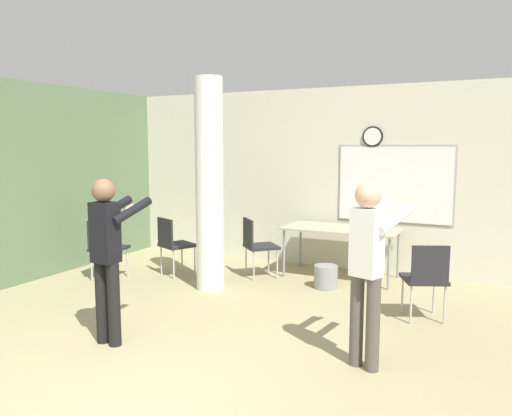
% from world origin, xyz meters
% --- Properties ---
extents(wall_left_accent, '(0.12, 7.00, 2.80)m').
position_xyz_m(wall_left_accent, '(-3.50, 2.50, 1.40)').
color(wall_left_accent, '#5B7551').
rests_on(wall_left_accent, ground_plane).
extents(wall_back, '(8.00, 0.15, 2.80)m').
position_xyz_m(wall_back, '(0.02, 5.06, 1.40)').
color(wall_back, beige).
rests_on(wall_back, ground_plane).
extents(support_pillar, '(0.37, 0.37, 2.80)m').
position_xyz_m(support_pillar, '(-0.97, 3.15, 1.40)').
color(support_pillar, white).
rests_on(support_pillar, ground_plane).
extents(folding_table, '(1.64, 0.79, 0.73)m').
position_xyz_m(folding_table, '(0.43, 4.49, 0.69)').
color(folding_table, tan).
rests_on(folding_table, ground_plane).
extents(bottle_on_table, '(0.07, 0.07, 0.28)m').
position_xyz_m(bottle_on_table, '(0.82, 4.39, 0.84)').
color(bottle_on_table, '#1E6B2D').
rests_on(bottle_on_table, folding_table).
extents(waste_bin, '(0.32, 0.32, 0.31)m').
position_xyz_m(waste_bin, '(0.42, 3.86, 0.16)').
color(waste_bin, gray).
rests_on(waste_bin, ground_plane).
extents(chair_table_left, '(0.62, 0.62, 0.87)m').
position_xyz_m(chair_table_left, '(-0.67, 3.96, 0.51)').
color(chair_table_left, '#232328').
rests_on(chair_table_left, ground_plane).
extents(chair_by_left_wall, '(0.51, 0.51, 0.87)m').
position_xyz_m(chair_by_left_wall, '(-2.60, 2.91, 0.51)').
color(chair_by_left_wall, '#232328').
rests_on(chair_by_left_wall, ground_plane).
extents(chair_mid_room, '(0.58, 0.58, 0.87)m').
position_xyz_m(chair_mid_room, '(1.79, 3.14, 0.51)').
color(chair_mid_room, '#232328').
rests_on(chair_mid_room, ground_plane).
extents(chair_near_pillar, '(0.58, 0.58, 0.87)m').
position_xyz_m(chair_near_pillar, '(-1.82, 3.49, 0.51)').
color(chair_near_pillar, '#232328').
rests_on(chair_near_pillar, ground_plane).
extents(person_playing_side, '(0.49, 0.68, 1.62)m').
position_xyz_m(person_playing_side, '(1.50, 1.71, 0.96)').
color(person_playing_side, '#514C47').
rests_on(person_playing_side, ground_plane).
extents(person_playing_front, '(0.37, 0.64, 1.61)m').
position_xyz_m(person_playing_front, '(-0.87, 1.12, 0.95)').
color(person_playing_front, black).
rests_on(person_playing_front, ground_plane).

